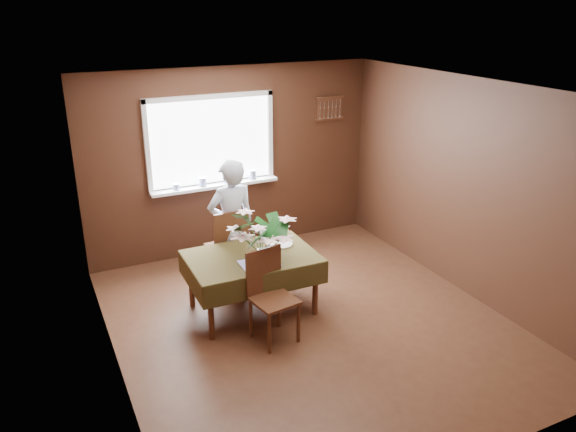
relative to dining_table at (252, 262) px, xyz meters
name	(u,v)px	position (x,y,z in m)	size (l,w,h in m)	color
floor	(310,323)	(0.45, -0.52, -0.60)	(4.50, 4.50, 0.00)	#452617
ceiling	(314,89)	(0.45, -0.52, 1.90)	(4.50, 4.50, 0.00)	white
wall_back	(233,161)	(0.45, 1.73, 0.65)	(4.00, 4.00, 0.00)	#57311F
wall_front	(470,324)	(0.45, -2.77, 0.65)	(4.00, 4.00, 0.00)	#57311F
wall_left	(106,251)	(-1.55, -0.52, 0.65)	(4.50, 4.50, 0.00)	#57311F
wall_right	(466,188)	(2.45, -0.52, 0.65)	(4.50, 4.50, 0.00)	#57311F
window_assembly	(213,156)	(0.16, 1.68, 0.77)	(1.72, 0.20, 1.22)	white
spoon_rack	(330,108)	(1.90, 1.69, 1.25)	(0.44, 0.05, 0.33)	#522C1A
dining_table	(252,262)	(0.00, 0.00, 0.00)	(1.41, 0.97, 0.68)	#522C1A
chair_far	(229,245)	(-0.03, 0.66, -0.05)	(0.44, 0.44, 1.00)	#522C1A
chair_near	(270,291)	(-0.04, -0.56, -0.08)	(0.47, 0.47, 0.95)	#522C1A
seated_woman	(232,225)	(0.01, 0.64, 0.20)	(0.58, 0.38, 1.60)	white
flower_bouquet	(262,234)	(0.03, -0.22, 0.41)	(0.60, 0.60, 0.51)	white
side_plate	(281,244)	(0.41, 0.12, 0.09)	(0.25, 0.25, 0.01)	white
table_knife	(274,260)	(0.16, -0.23, 0.09)	(0.02, 0.21, 0.00)	silver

